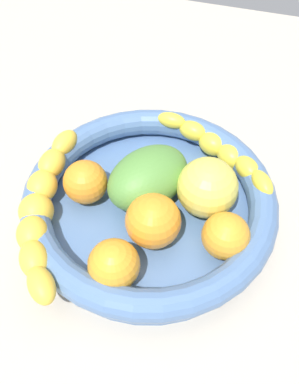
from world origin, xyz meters
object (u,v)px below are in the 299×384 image
at_px(mango_green, 148,178).
at_px(apple_yellow, 207,188).
at_px(orange_front, 153,221).
at_px(orange_mid_right, 85,182).
at_px(fruit_bowl, 150,203).
at_px(orange_mid_left, 226,236).
at_px(orange_rear, 114,265).
at_px(banana_draped_left, 219,149).
at_px(banana_draped_right, 42,208).

distance_m(mango_green, apple_yellow, 0.07).
height_order(orange_front, orange_mid_right, orange_front).
distance_m(fruit_bowl, orange_mid_left, 0.11).
height_order(fruit_bowl, orange_rear, orange_rear).
bearing_deg(orange_mid_right, mango_green, -70.87).
xyz_separation_m(banana_draped_left, orange_rear, (-0.21, 0.07, 0.00)).
relative_size(orange_mid_left, orange_rear, 0.97).
relative_size(orange_mid_right, mango_green, 0.50).
bearing_deg(fruit_bowl, orange_mid_right, 95.26).
distance_m(orange_mid_right, orange_rear, 0.12).
relative_size(banana_draped_right, orange_mid_left, 4.43).
height_order(fruit_bowl, orange_mid_right, orange_mid_right).
bearing_deg(fruit_bowl, orange_mid_left, -108.27).
distance_m(orange_mid_left, orange_mid_right, 0.19).
bearing_deg(banana_draped_right, banana_draped_left, -48.49).
bearing_deg(apple_yellow, orange_mid_left, -147.96).
relative_size(orange_mid_left, mango_green, 0.49).
relative_size(orange_mid_left, apple_yellow, 0.74).
relative_size(fruit_bowl, orange_front, 4.86).
bearing_deg(orange_front, orange_mid_left, -84.28).
relative_size(orange_mid_right, apple_yellow, 0.75).
relative_size(orange_front, apple_yellow, 0.87).
xyz_separation_m(fruit_bowl, banana_draped_left, (0.10, -0.07, 0.02)).
bearing_deg(fruit_bowl, orange_rear, 176.23).
distance_m(banana_draped_left, orange_rear, 0.22).
xyz_separation_m(fruit_bowl, apple_yellow, (0.02, -0.07, 0.03)).
xyz_separation_m(banana_draped_right, orange_mid_left, (0.03, -0.22, 0.00)).
bearing_deg(banana_draped_right, apple_yellow, -66.00).
bearing_deg(orange_mid_left, orange_rear, 123.85).
bearing_deg(apple_yellow, orange_mid_right, 101.06).
xyz_separation_m(orange_front, orange_rear, (-0.06, 0.02, -0.00)).
bearing_deg(orange_rear, banana_draped_left, -19.54).
xyz_separation_m(orange_front, apple_yellow, (0.06, -0.05, 0.00)).
distance_m(orange_front, orange_mid_right, 0.11).
xyz_separation_m(fruit_bowl, orange_front, (-0.04, -0.02, 0.03)).
distance_m(orange_mid_left, mango_green, 0.12).
bearing_deg(banana_draped_left, orange_mid_left, -165.78).
bearing_deg(orange_front, orange_rear, 159.20).
xyz_separation_m(orange_front, mango_green, (0.06, 0.03, 0.00)).
distance_m(banana_draped_right, orange_rear, 0.12).
bearing_deg(banana_draped_left, orange_mid_right, 126.35).
relative_size(banana_draped_right, mango_green, 2.18).
relative_size(banana_draped_left, mango_green, 1.59).
height_order(orange_mid_left, orange_rear, orange_rear).
xyz_separation_m(orange_mid_left, orange_mid_right, (0.03, 0.18, 0.00)).
bearing_deg(fruit_bowl, banana_draped_right, 117.28).
xyz_separation_m(orange_mid_right, orange_rear, (-0.10, -0.08, 0.00)).
height_order(banana_draped_right, apple_yellow, apple_yellow).
relative_size(banana_draped_left, apple_yellow, 2.39).
xyz_separation_m(fruit_bowl, mango_green, (0.02, 0.01, 0.03)).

